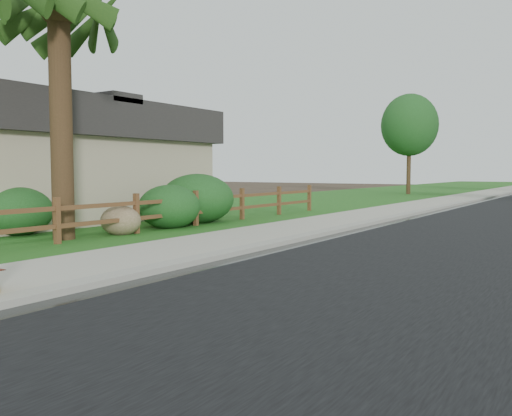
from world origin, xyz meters
The scene contains 14 objects.
ground centered at (0.00, 0.00, 0.00)m, with size 120.00×120.00×0.00m, color #34281C.
curb centered at (0.40, 35.00, 0.06)m, with size 0.40×90.00×0.12m, color gray.
wet_gutter centered at (0.75, 35.00, 0.02)m, with size 0.50×90.00×0.00m, color black.
sidewalk centered at (-0.90, 35.00, 0.05)m, with size 2.20×90.00×0.10m, color #A9A193.
grass_strip centered at (-2.80, 35.00, 0.03)m, with size 1.60×90.00×0.06m, color #174E16.
lawn_near centered at (-8.00, 35.00, 0.02)m, with size 9.00×90.00×0.04m, color #174E16.
ranch_fence centered at (-3.60, 6.40, 0.62)m, with size 0.12×16.92×1.10m.
palm_tree centered at (-4.30, 3.50, 5.52)m, with size 3.60×3.60×6.60m.
house centered at (-11.00, 7.00, 2.08)m, with size 10.60×9.60×4.05m.
boulder centered at (-3.90, 4.93, 0.39)m, with size 1.18×0.89×0.79m, color brown.
shrub_b centered at (-6.15, 3.47, 0.64)m, with size 1.82×1.82×1.27m, color #183F16.
shrub_c centered at (-3.97, 6.86, 0.64)m, with size 1.78×1.78×1.28m, color #183F16.
shrub_d centered at (-4.32, 8.55, 0.79)m, with size 2.33×2.33×1.59m, color #183F16.
tree_mid_left centered at (-5.16, 32.53, 4.80)m, with size 3.89×3.89×6.96m.
Camera 1 is at (6.66, -4.77, 1.70)m, focal length 38.00 mm.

